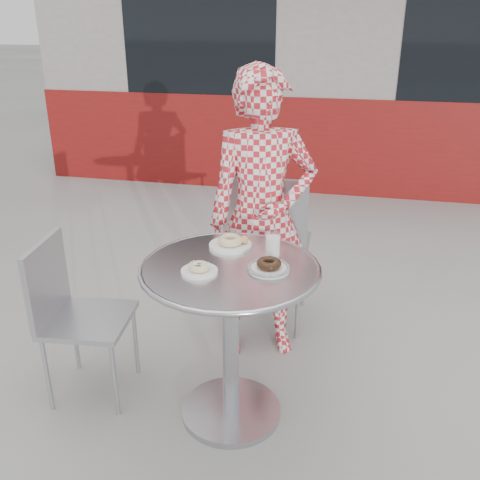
% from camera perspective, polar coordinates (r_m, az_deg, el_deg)
% --- Properties ---
extents(ground, '(60.00, 60.00, 0.00)m').
position_cam_1_polar(ground, '(2.69, -0.96, -18.51)').
color(ground, '#A9A6A1').
rests_on(ground, ground).
extents(storefront, '(6.02, 4.55, 3.00)m').
position_cam_1_polar(storefront, '(7.53, 9.56, 20.45)').
color(storefront, gray).
rests_on(storefront, ground).
extents(bistro_table, '(0.78, 0.78, 0.79)m').
position_cam_1_polar(bistro_table, '(2.37, -1.03, -7.00)').
color(bistro_table, silver).
rests_on(bistro_table, ground).
extents(chair_far, '(0.48, 0.48, 0.98)m').
position_cam_1_polar(chair_far, '(3.28, 3.07, -3.85)').
color(chair_far, '#A5A7AD').
rests_on(chair_far, ground).
extents(chair_left, '(0.43, 0.43, 0.82)m').
position_cam_1_polar(chair_left, '(2.80, -15.70, -11.04)').
color(chair_left, '#A5A7AD').
rests_on(chair_left, ground).
extents(seated_person, '(0.66, 0.54, 1.57)m').
position_cam_1_polar(seated_person, '(2.82, 2.34, 2.30)').
color(seated_person, '#B41B25').
rests_on(seated_person, ground).
extents(plate_far, '(0.20, 0.20, 0.05)m').
position_cam_1_polar(plate_far, '(2.46, -0.96, -0.28)').
color(plate_far, white).
rests_on(plate_far, bistro_table).
extents(plate_near, '(0.15, 0.15, 0.04)m').
position_cam_1_polar(plate_near, '(2.22, -4.37, -3.08)').
color(plate_near, white).
rests_on(plate_near, bistro_table).
extents(plate_checker, '(0.18, 0.18, 0.05)m').
position_cam_1_polar(plate_checker, '(2.24, 3.10, -2.85)').
color(plate_checker, white).
rests_on(plate_checker, bistro_table).
extents(milk_cup, '(0.07, 0.07, 0.11)m').
position_cam_1_polar(milk_cup, '(2.36, 3.51, -0.57)').
color(milk_cup, white).
rests_on(milk_cup, bistro_table).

